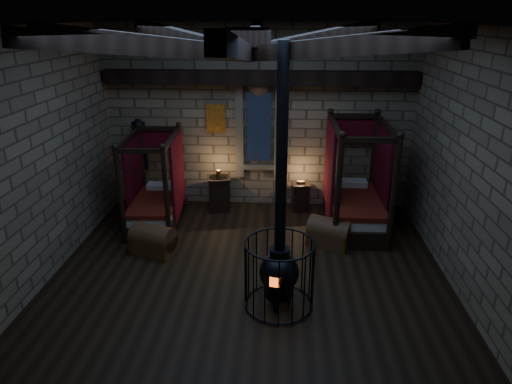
# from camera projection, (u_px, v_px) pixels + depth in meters

# --- Properties ---
(room) EXTENTS (7.02, 7.02, 4.29)m
(room) POSITION_uv_depth(u_px,v_px,m) (247.00, 58.00, 6.74)
(room) COLOR black
(room) RESTS_ON ground
(bed_left) EXTENTS (1.10, 1.96, 1.99)m
(bed_left) POSITION_uv_depth(u_px,v_px,m) (156.00, 202.00, 10.03)
(bed_left) COLOR black
(bed_left) RESTS_ON ground
(bed_right) EXTENTS (1.17, 2.20, 2.29)m
(bed_right) POSITION_uv_depth(u_px,v_px,m) (354.00, 202.00, 9.87)
(bed_right) COLOR black
(bed_right) RESTS_ON ground
(trunk_left) EXTENTS (0.94, 0.75, 0.60)m
(trunk_left) POSITION_uv_depth(u_px,v_px,m) (153.00, 241.00, 8.82)
(trunk_left) COLOR brown
(trunk_left) RESTS_ON ground
(trunk_right) EXTENTS (0.96, 0.81, 0.60)m
(trunk_right) POSITION_uv_depth(u_px,v_px,m) (329.00, 233.00, 9.11)
(trunk_right) COLOR brown
(trunk_right) RESTS_ON ground
(nightstand_left) EXTENTS (0.60, 0.58, 0.99)m
(nightstand_left) POSITION_uv_depth(u_px,v_px,m) (219.00, 193.00, 10.72)
(nightstand_left) COLOR black
(nightstand_left) RESTS_ON ground
(nightstand_right) EXTENTS (0.46, 0.45, 0.73)m
(nightstand_right) POSITION_uv_depth(u_px,v_px,m) (300.00, 197.00, 10.73)
(nightstand_right) COLOR black
(nightstand_right) RESTS_ON ground
(stove) EXTENTS (1.10, 1.10, 4.05)m
(stove) POSITION_uv_depth(u_px,v_px,m) (279.00, 270.00, 7.07)
(stove) COLOR black
(stove) RESTS_ON ground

